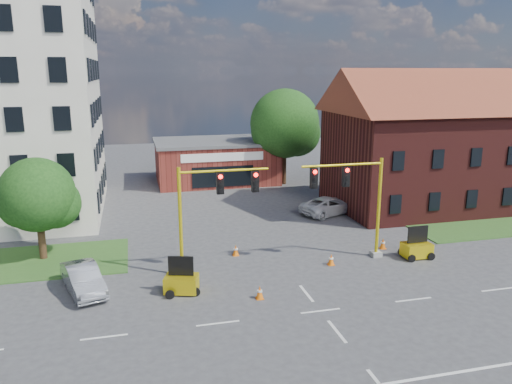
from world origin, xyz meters
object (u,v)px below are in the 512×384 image
trailer_west (181,282)px  pickup_white (329,205)px  signal_mast_east (354,197)px  trailer_east (417,248)px  signal_mast_west (210,206)px

trailer_west → pickup_white: size_ratio=0.38×
signal_mast_east → pickup_white: 10.35m
trailer_east → trailer_west: bearing=-174.8°
signal_mast_east → pickup_white: bearing=75.8°
signal_mast_east → trailer_west: bearing=-167.6°
trailer_east → pickup_white: bearing=97.7°
signal_mast_east → trailer_east: size_ratio=3.20×
trailer_west → pickup_white: bearing=59.7°
trailer_west → signal_mast_east: bearing=29.8°
signal_mast_east → signal_mast_west: bearing=180.0°
signal_mast_west → signal_mast_east: size_ratio=1.00×
pickup_white → trailer_east: bearing=166.2°
signal_mast_west → pickup_white: bearing=40.6°
signal_mast_west → trailer_west: 4.49m
signal_mast_west → signal_mast_east: (8.71, 0.00, 0.00)m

